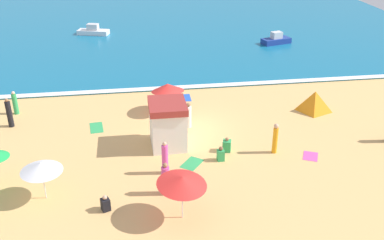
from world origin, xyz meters
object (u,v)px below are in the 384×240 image
at_px(small_boat_0, 93,31).
at_px(small_boat_1, 276,40).
at_px(beachgoer_0, 227,145).
at_px(beachgoer_7, 166,180).
at_px(beach_umbrella_4, 168,87).
at_px(beach_umbrella_0, 182,181).
at_px(lifeguard_cabana, 168,124).
at_px(beachgoer_3, 15,103).
at_px(beachgoer_9, 165,159).
at_px(beachgoer_1, 275,138).
at_px(beach_umbrella_2, 41,167).
at_px(beachgoer_11, 188,116).
at_px(beach_tent, 314,101).
at_px(beachgoer_6, 9,113).
at_px(beachgoer_2, 221,154).
at_px(beachgoer_5, 105,204).

distance_m(small_boat_0, small_boat_1, 19.13).
bearing_deg(beachgoer_0, beachgoer_7, -136.45).
bearing_deg(beach_umbrella_4, beach_umbrella_0, -92.31).
xyz_separation_m(lifeguard_cabana, beach_umbrella_4, (0.43, 4.52, 0.40)).
xyz_separation_m(beachgoer_3, beachgoer_9, (9.11, -8.65, 0.12)).
height_order(beachgoer_1, beachgoer_7, beachgoer_1).
height_order(beach_umbrella_2, beachgoer_3, beach_umbrella_2).
height_order(beachgoer_9, small_boat_0, beachgoer_9).
xyz_separation_m(beachgoer_7, beachgoer_11, (2.05, 6.86, -0.02)).
height_order(beach_umbrella_2, beachgoer_9, beach_umbrella_2).
distance_m(beachgoer_0, beachgoer_3, 14.49).
distance_m(beach_tent, beachgoer_3, 19.84).
bearing_deg(beachgoer_6, beachgoer_2, -25.95).
relative_size(beach_umbrella_4, beachgoer_9, 1.44).
bearing_deg(beach_umbrella_4, beachgoer_2, -71.57).
bearing_deg(small_boat_0, beach_umbrella_0, -80.08).
bearing_deg(beach_tent, small_boat_0, 125.82).
xyz_separation_m(beach_umbrella_4, small_boat_0, (-5.98, 20.40, -1.29)).
xyz_separation_m(beachgoer_6, small_boat_1, (22.07, 15.01, -0.41)).
distance_m(beach_umbrella_4, small_boat_0, 21.30).
bearing_deg(beachgoer_2, beachgoer_9, -164.84).
xyz_separation_m(beachgoer_3, beachgoer_6, (0.06, -1.90, 0.15)).
bearing_deg(small_boat_0, beachgoer_3, -101.78).
distance_m(beach_umbrella_0, beach_umbrella_4, 11.20).
height_order(beach_umbrella_0, small_boat_0, beach_umbrella_0).
xyz_separation_m(beach_umbrella_0, beachgoer_2, (2.67, 4.54, -1.57)).
relative_size(beachgoer_2, beachgoer_9, 0.46).
height_order(beachgoer_6, small_boat_0, beachgoer_6).
xyz_separation_m(beach_umbrella_4, beachgoer_11, (1.03, -2.43, -0.99)).
bearing_deg(beach_umbrella_0, lifeguard_cabana, 89.82).
bearing_deg(beach_umbrella_2, beachgoer_2, 13.79).
distance_m(beachgoer_2, beachgoer_11, 4.40).
distance_m(beachgoer_1, beachgoer_7, 7.06).
distance_m(beach_umbrella_4, beachgoer_2, 7.14).
distance_m(beach_umbrella_4, beach_tent, 9.84).
bearing_deg(beachgoer_7, beachgoer_0, 43.55).
height_order(beach_umbrella_0, beachgoer_2, beach_umbrella_0).
distance_m(beachgoer_1, beachgoer_2, 3.21).
distance_m(lifeguard_cabana, beachgoer_6, 10.23).
relative_size(beachgoer_11, small_boat_1, 0.53).
distance_m(beach_umbrella_2, beachgoer_5, 3.42).
distance_m(beach_umbrella_4, beachgoer_9, 7.59).
bearing_deg(beach_umbrella_0, beachgoer_5, 163.23).
bearing_deg(beach_umbrella_0, beach_umbrella_2, 159.13).
relative_size(beachgoer_2, beachgoer_6, 0.44).
height_order(beach_umbrella_2, small_boat_1, beach_umbrella_2).
relative_size(lifeguard_cabana, beach_umbrella_2, 0.98).
relative_size(beachgoer_1, beachgoer_2, 2.12).
bearing_deg(beach_umbrella_2, lifeguard_cabana, 34.63).
xyz_separation_m(beach_umbrella_2, beachgoer_2, (8.88, 2.18, -1.36)).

